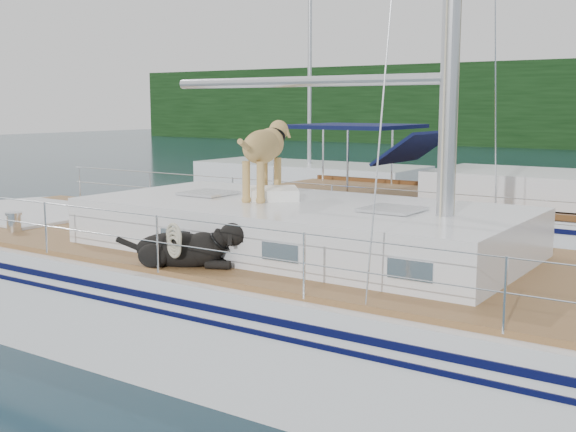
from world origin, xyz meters
The scene contains 4 objects.
ground centered at (0.00, 0.00, 0.00)m, with size 120.00×120.00×0.00m, color black.
main_sailboat centered at (0.09, 0.00, 0.68)m, with size 12.00×3.82×14.01m.
neighbor_sailboat centered at (1.20, 6.57, 0.63)m, with size 11.00×3.50×13.30m.
bg_boat_west centered at (-8.00, 14.00, 0.45)m, with size 8.00×3.00×11.65m.
Camera 1 is at (5.41, -7.02, 2.94)m, focal length 45.00 mm.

